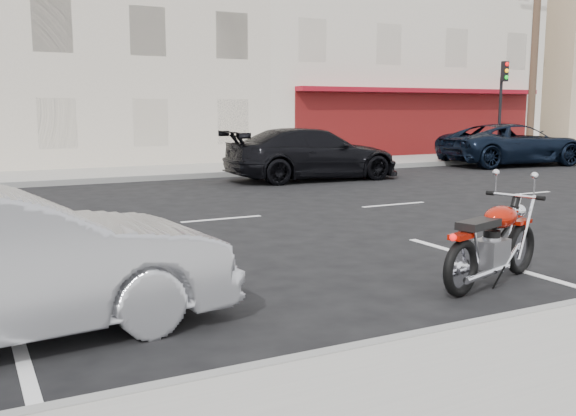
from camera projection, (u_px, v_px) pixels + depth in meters
name	position (u px, v px, depth m)	size (l,w,h in m)	color
ground	(314.00, 211.00, 13.04)	(120.00, 120.00, 0.00)	black
sidewalk_far	(13.00, 179.00, 18.41)	(80.00, 3.40, 0.15)	gray
curb_near	(188.00, 388.00, 4.62)	(80.00, 0.12, 0.16)	gray
curb_far	(18.00, 185.00, 16.92)	(80.00, 0.12, 0.16)	gray
bldg_cream	(70.00, 15.00, 25.57)	(12.00, 12.00, 11.50)	beige
bldg_corner	(346.00, 22.00, 31.37)	(14.00, 12.00, 12.50)	beige
bldg_far_east	(559.00, 50.00, 38.27)	(12.00, 12.00, 11.00)	tan
utility_pole	(535.00, 44.00, 26.88)	(1.80, 0.30, 9.00)	#422D1E
traffic_light	(502.00, 96.00, 26.07)	(0.26, 0.30, 3.80)	black
fire_hydrant	(469.00, 147.00, 25.85)	(0.20, 0.20, 0.72)	beige
motorcycle	(522.00, 237.00, 8.08)	(2.01, 0.90, 1.04)	black
suv_far	(513.00, 145.00, 23.50)	(2.53, 5.49, 1.52)	black
car_far	(313.00, 154.00, 18.71)	(2.12, 5.21, 1.51)	black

